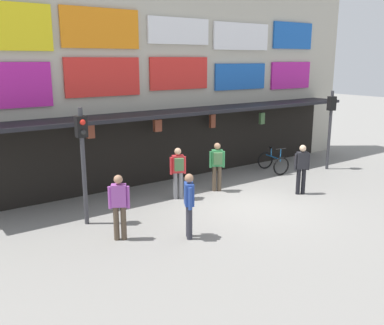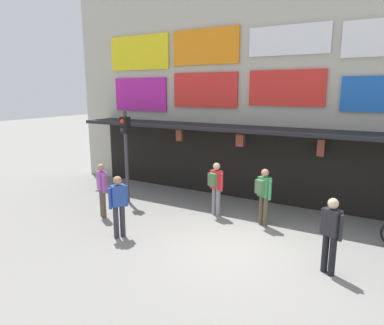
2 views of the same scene
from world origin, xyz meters
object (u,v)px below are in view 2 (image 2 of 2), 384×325
Objects in this scene: traffic_light_near at (126,142)px; pedestrian_in_white at (216,185)px; pedestrian_in_green at (264,193)px; pedestrian_in_red at (102,187)px; pedestrian_in_black at (331,232)px; pedestrian_in_blue at (119,203)px.

pedestrian_in_white is at bearing 5.97° from traffic_light_near.
pedestrian_in_green and pedestrian_in_red have the same top height.
pedestrian_in_black is 1.00× the size of pedestrian_in_white.
pedestrian_in_red is at bearing -158.62° from pedestrian_in_green.
pedestrian_in_green is at bearing 137.76° from pedestrian_in_black.
pedestrian_in_black is 6.59m from pedestrian_in_red.
traffic_light_near reaches higher than pedestrian_in_green.
pedestrian_in_green is at bearing 3.24° from traffic_light_near.
pedestrian_in_blue is (-5.12, -0.79, 0.00)m from pedestrian_in_black.
pedestrian_in_black and pedestrian_in_blue have the same top height.
pedestrian_in_red is at bearing 178.95° from pedestrian_in_black.
pedestrian_in_black is at bearing -13.23° from traffic_light_near.
pedestrian_in_blue is 1.00× the size of pedestrian_in_red.
traffic_light_near is 1.90× the size of pedestrian_in_green.
pedestrian_in_black and pedestrian_in_green have the same top height.
pedestrian_in_red is (-1.47, 0.91, 0.00)m from pedestrian_in_blue.
pedestrian_in_black is 5.18m from pedestrian_in_blue.
traffic_light_near is at bearing 126.04° from pedestrian_in_blue.
traffic_light_near is 3.46m from pedestrian_in_white.
pedestrian_in_blue is at bearing -138.68° from pedestrian_in_green.
pedestrian_in_blue is 1.00× the size of pedestrian_in_green.
pedestrian_in_green and pedestrian_in_white have the same top height.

